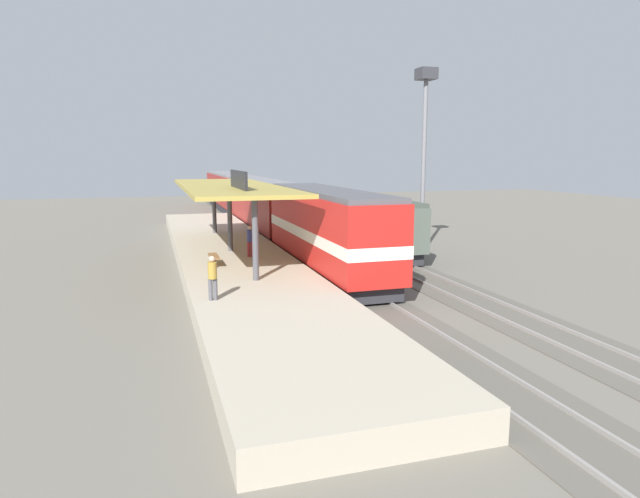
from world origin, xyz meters
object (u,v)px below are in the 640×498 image
at_px(passenger_carriage_front, 262,205).
at_px(person_walking, 213,276).
at_px(locomotive, 327,231).
at_px(light_mast, 425,123).
at_px(platform_bench, 214,257).
at_px(passenger_carriage_rear, 228,190).
at_px(freight_car, 367,223).
at_px(person_waiting, 250,239).

height_order(passenger_carriage_front, person_walking, passenger_carriage_front).
distance_m(locomotive, light_mast, 10.70).
xyz_separation_m(platform_bench, light_mast, (13.80, 4.31, 7.05)).
bearing_deg(passenger_carriage_rear, freight_car, -82.09).
xyz_separation_m(locomotive, person_walking, (-6.80, -6.97, -0.56)).
distance_m(passenger_carriage_rear, freight_car, 33.43).
relative_size(platform_bench, person_waiting, 0.99).
relative_size(passenger_carriage_rear, person_waiting, 11.70).
bearing_deg(passenger_carriage_rear, person_waiting, -95.91).
relative_size(platform_bench, person_walking, 0.99).
bearing_deg(platform_bench, freight_car, 28.64).
distance_m(platform_bench, locomotive, 6.09).
relative_size(platform_bench, freight_car, 0.14).
distance_m(passenger_carriage_rear, person_walking, 46.28).
xyz_separation_m(light_mast, person_waiting, (-11.63, -2.46, -6.54)).
relative_size(platform_bench, light_mast, 0.15).
bearing_deg(locomotive, passenger_carriage_rear, 90.00).
xyz_separation_m(platform_bench, passenger_carriage_front, (6.00, 18.09, 0.97)).
bearing_deg(light_mast, person_waiting, -168.07).
relative_size(passenger_carriage_front, freight_car, 1.67).
bearing_deg(freight_car, person_waiting, -155.01).
bearing_deg(locomotive, passenger_carriage_front, 90.00).
relative_size(passenger_carriage_rear, person_walking, 11.70).
bearing_deg(person_waiting, passenger_carriage_front, 76.72).
distance_m(passenger_carriage_rear, light_mast, 35.97).
relative_size(light_mast, person_waiting, 6.84).
relative_size(passenger_carriage_front, person_waiting, 11.70).
bearing_deg(passenger_carriage_front, locomotive, -90.00).
distance_m(locomotive, freight_car, 7.33).
relative_size(passenger_carriage_front, passenger_carriage_rear, 1.00).
distance_m(passenger_carriage_front, person_waiting, 16.69).
height_order(platform_bench, locomotive, locomotive).
bearing_deg(passenger_carriage_rear, passenger_carriage_front, -90.00).
height_order(passenger_carriage_front, passenger_carriage_rear, same).
relative_size(passenger_carriage_rear, light_mast, 1.71).
height_order(locomotive, person_waiting, locomotive).
xyz_separation_m(locomotive, light_mast, (7.80, 4.22, 5.99)).
bearing_deg(locomotive, person_waiting, 155.31).
relative_size(platform_bench, passenger_carriage_front, 0.08).
bearing_deg(person_walking, locomotive, 45.72).
bearing_deg(freight_car, light_mast, -24.73).
distance_m(passenger_carriage_front, light_mast, 16.96).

